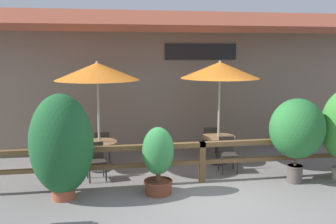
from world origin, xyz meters
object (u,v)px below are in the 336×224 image
(patio_umbrella_near, at_px, (97,72))
(potted_plant_tall_tropical, at_px, (158,158))
(dining_table_near, at_px, (99,147))
(chair_near_wallside, at_px, (102,145))
(chair_middle_streetside, at_px, (228,152))
(patio_umbrella_middle, at_px, (220,70))
(chair_middle_wallside, at_px, (210,139))
(potted_plant_small_flowering, at_px, (297,130))
(potted_plant_corner_fern, at_px, (303,130))
(dining_table_middle, at_px, (218,142))
(chair_near_streetside, at_px, (96,159))
(potted_plant_entrance_palm, at_px, (62,145))

(patio_umbrella_near, xyz_separation_m, potted_plant_tall_tropical, (1.24, -1.82, -1.75))
(potted_plant_tall_tropical, bearing_deg, dining_table_near, 124.33)
(chair_near_wallside, bearing_deg, chair_middle_streetside, 156.34)
(chair_near_wallside, xyz_separation_m, patio_umbrella_middle, (3.10, -0.57, 2.03))
(patio_umbrella_middle, relative_size, chair_middle_wallside, 3.17)
(patio_umbrella_near, distance_m, potted_plant_small_flowering, 4.94)
(chair_near_wallside, distance_m, chair_middle_wallside, 3.09)
(chair_near_wallside, bearing_deg, potted_plant_corner_fern, -176.10)
(chair_middle_wallside, bearing_deg, potted_plant_small_flowering, 130.02)
(potted_plant_small_flowering, distance_m, potted_plant_tall_tropical, 3.27)
(dining_table_near, bearing_deg, patio_umbrella_middle, 1.46)
(chair_near_wallside, distance_m, chair_middle_streetside, 3.38)
(dining_table_near, xyz_separation_m, potted_plant_tall_tropical, (1.24, -1.82, 0.17))
(patio_umbrella_middle, height_order, potted_plant_tall_tropical, patio_umbrella_middle)
(chair_middle_streetside, relative_size, potted_plant_small_flowering, 0.44)
(dining_table_middle, height_order, potted_plant_tall_tropical, potted_plant_tall_tropical)
(potted_plant_tall_tropical, height_order, potted_plant_corner_fern, potted_plant_tall_tropical)
(chair_middle_wallside, xyz_separation_m, potted_plant_corner_fern, (3.17, 0.45, 0.06))
(patio_umbrella_near, bearing_deg, chair_near_streetside, -97.23)
(chair_middle_streetside, xyz_separation_m, chair_middle_wallside, (-0.04, 1.42, 0.00))
(chair_middle_wallside, bearing_deg, patio_umbrella_middle, 103.36)
(patio_umbrella_middle, bearing_deg, chair_near_streetside, -167.31)
(chair_middle_streetside, height_order, potted_plant_tall_tropical, potted_plant_tall_tropical)
(dining_table_middle, xyz_separation_m, potted_plant_entrance_palm, (-3.90, -1.85, 0.53))
(patio_umbrella_middle, bearing_deg, potted_plant_small_flowering, -53.44)
(patio_umbrella_middle, bearing_deg, patio_umbrella_near, -178.54)
(chair_middle_wallside, relative_size, potted_plant_tall_tropical, 0.60)
(chair_near_wallside, height_order, potted_plant_small_flowering, potted_plant_small_flowering)
(potted_plant_entrance_palm, distance_m, potted_plant_tall_tropical, 2.00)
(potted_plant_small_flowering, bearing_deg, potted_plant_corner_fern, 57.56)
(chair_near_streetside, bearing_deg, potted_plant_small_flowering, -22.01)
(dining_table_near, height_order, chair_near_streetside, chair_near_streetside)
(patio_umbrella_near, relative_size, potted_plant_tall_tropical, 1.91)
(potted_plant_tall_tropical, distance_m, potted_plant_corner_fern, 5.93)
(patio_umbrella_middle, height_order, chair_middle_wallside, patio_umbrella_middle)
(chair_near_streetside, xyz_separation_m, potted_plant_tall_tropical, (1.32, -1.17, 0.28))
(chair_near_wallside, bearing_deg, patio_umbrella_near, 82.86)
(patio_umbrella_near, bearing_deg, chair_near_wallside, 84.32)
(patio_umbrella_middle, distance_m, dining_table_middle, 1.92)
(patio_umbrella_middle, distance_m, potted_plant_entrance_palm, 4.53)
(potted_plant_corner_fern, bearing_deg, chair_middle_streetside, -149.23)
(dining_table_near, distance_m, potted_plant_entrance_palm, 1.98)
(patio_umbrella_near, distance_m, potted_plant_corner_fern, 6.73)
(patio_umbrella_near, relative_size, potted_plant_small_flowering, 1.41)
(chair_near_streetside, xyz_separation_m, potted_plant_corner_fern, (6.40, 1.89, 0.06))
(potted_plant_small_flowering, xyz_separation_m, potted_plant_tall_tropical, (-3.23, -0.14, -0.47))
(patio_umbrella_near, distance_m, chair_near_streetside, 2.13)
(chair_near_wallside, height_order, patio_umbrella_middle, patio_umbrella_middle)
(chair_near_wallside, distance_m, potted_plant_entrance_palm, 2.62)
(chair_near_wallside, height_order, chair_middle_wallside, same)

